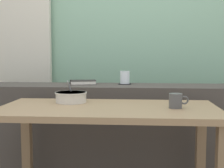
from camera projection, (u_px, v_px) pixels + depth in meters
outdoor_backdrop at (125, 16)px, 3.10m from camera, size 4.80×0.08×2.80m
curtain_left_panel at (22, 31)px, 3.09m from camera, size 0.56×0.06×2.50m
dark_console_ledge at (122, 135)px, 2.49m from camera, size 2.80×0.39×0.79m
breakfast_table at (108, 125)px, 1.87m from camera, size 1.29×0.63×0.72m
coaster_square at (125, 84)px, 2.52m from camera, size 0.10×0.10×0.00m
juice_glass at (125, 78)px, 2.52m from camera, size 0.08×0.08×0.10m
closed_book at (83, 82)px, 2.53m from camera, size 0.23×0.18×0.03m
soup_bowl at (71, 97)px, 2.02m from camera, size 0.20×0.20×0.14m
ceramic_mug at (176, 101)px, 1.81m from camera, size 0.11×0.08×0.08m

